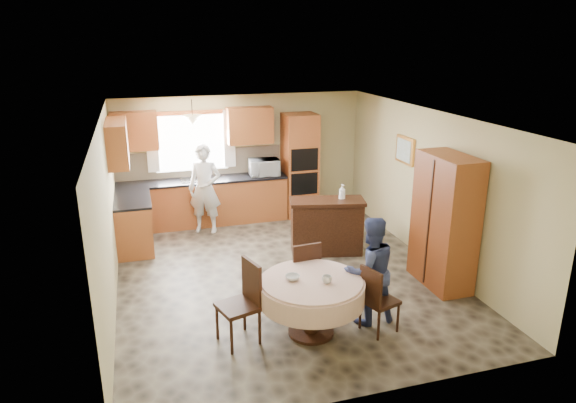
# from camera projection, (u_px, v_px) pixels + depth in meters

# --- Properties ---
(floor) EXTENTS (5.00, 6.00, 0.01)m
(floor) POSITION_uv_depth(u_px,v_px,m) (282.00, 275.00, 8.12)
(floor) COLOR #695E4A
(floor) RESTS_ON ground
(ceiling) EXTENTS (5.00, 6.00, 0.01)m
(ceiling) POSITION_uv_depth(u_px,v_px,m) (282.00, 117.00, 7.34)
(ceiling) COLOR white
(ceiling) RESTS_ON wall_back
(wall_back) EXTENTS (5.00, 0.02, 2.50)m
(wall_back) POSITION_uv_depth(u_px,v_px,m) (242.00, 157.00, 10.46)
(wall_back) COLOR tan
(wall_back) RESTS_ON floor
(wall_front) EXTENTS (5.00, 0.02, 2.50)m
(wall_front) POSITION_uv_depth(u_px,v_px,m) (367.00, 290.00, 5.00)
(wall_front) COLOR tan
(wall_front) RESTS_ON floor
(wall_left) EXTENTS (0.02, 6.00, 2.50)m
(wall_left) POSITION_uv_depth(u_px,v_px,m) (107.00, 216.00, 7.05)
(wall_left) COLOR tan
(wall_left) RESTS_ON floor
(wall_right) EXTENTS (0.02, 6.00, 2.50)m
(wall_right) POSITION_uv_depth(u_px,v_px,m) (428.00, 186.00, 8.41)
(wall_right) COLOR tan
(wall_right) RESTS_ON floor
(window) EXTENTS (1.40, 0.03, 1.10)m
(window) POSITION_uv_depth(u_px,v_px,m) (191.00, 143.00, 10.07)
(window) COLOR white
(window) RESTS_ON wall_back
(curtain_left) EXTENTS (0.22, 0.02, 1.15)m
(curtain_left) POSITION_uv_depth(u_px,v_px,m) (152.00, 143.00, 9.80)
(curtain_left) COLOR white
(curtain_left) RESTS_ON wall_back
(curtain_right) EXTENTS (0.22, 0.02, 1.15)m
(curtain_right) POSITION_uv_depth(u_px,v_px,m) (229.00, 139.00, 10.21)
(curtain_right) COLOR white
(curtain_right) RESTS_ON wall_back
(base_cab_back) EXTENTS (3.30, 0.60, 0.88)m
(base_cab_back) POSITION_uv_depth(u_px,v_px,m) (204.00, 202.00, 10.21)
(base_cab_back) COLOR #D37038
(base_cab_back) RESTS_ON floor
(counter_back) EXTENTS (3.30, 0.64, 0.04)m
(counter_back) POSITION_uv_depth(u_px,v_px,m) (203.00, 180.00, 10.07)
(counter_back) COLOR black
(counter_back) RESTS_ON base_cab_back
(base_cab_left) EXTENTS (0.60, 1.20, 0.88)m
(base_cab_left) POSITION_uv_depth(u_px,v_px,m) (134.00, 224.00, 9.02)
(base_cab_left) COLOR #D37038
(base_cab_left) RESTS_ON floor
(counter_left) EXTENTS (0.64, 1.20, 0.04)m
(counter_left) POSITION_uv_depth(u_px,v_px,m) (132.00, 200.00, 8.88)
(counter_left) COLOR black
(counter_left) RESTS_ON base_cab_left
(backsplash) EXTENTS (3.30, 0.02, 0.55)m
(backsplash) POSITION_uv_depth(u_px,v_px,m) (200.00, 163.00, 10.25)
(backsplash) COLOR tan
(backsplash) RESTS_ON wall_back
(wall_cab_left) EXTENTS (0.85, 0.33, 0.72)m
(wall_cab_left) POSITION_uv_depth(u_px,v_px,m) (134.00, 131.00, 9.55)
(wall_cab_left) COLOR #B45E2D
(wall_cab_left) RESTS_ON wall_back
(wall_cab_right) EXTENTS (0.90, 0.33, 0.72)m
(wall_cab_right) POSITION_uv_depth(u_px,v_px,m) (250.00, 125.00, 10.15)
(wall_cab_right) COLOR #B45E2D
(wall_cab_right) RESTS_ON wall_back
(wall_cab_side) EXTENTS (0.33, 1.20, 0.72)m
(wall_cab_side) POSITION_uv_depth(u_px,v_px,m) (117.00, 143.00, 8.53)
(wall_cab_side) COLOR #B45E2D
(wall_cab_side) RESTS_ON wall_left
(oven_tower) EXTENTS (0.66, 0.62, 2.12)m
(oven_tower) POSITION_uv_depth(u_px,v_px,m) (300.00, 165.00, 10.55)
(oven_tower) COLOR #D37038
(oven_tower) RESTS_ON floor
(oven_upper) EXTENTS (0.56, 0.01, 0.45)m
(oven_upper) POSITION_uv_depth(u_px,v_px,m) (305.00, 160.00, 10.21)
(oven_upper) COLOR black
(oven_upper) RESTS_ON oven_tower
(oven_lower) EXTENTS (0.56, 0.01, 0.45)m
(oven_lower) POSITION_uv_depth(u_px,v_px,m) (304.00, 184.00, 10.36)
(oven_lower) COLOR black
(oven_lower) RESTS_ON oven_tower
(pendant) EXTENTS (0.36, 0.36, 0.18)m
(pendant) POSITION_uv_depth(u_px,v_px,m) (193.00, 120.00, 9.47)
(pendant) COLOR beige
(pendant) RESTS_ON ceiling
(sideboard) EXTENTS (1.35, 0.79, 0.90)m
(sideboard) POSITION_uv_depth(u_px,v_px,m) (327.00, 228.00, 8.83)
(sideboard) COLOR #3C1C10
(sideboard) RESTS_ON floor
(space_heater) EXTENTS (0.44, 0.39, 0.51)m
(space_heater) POSITION_uv_depth(u_px,v_px,m) (348.00, 225.00, 9.52)
(space_heater) COLOR black
(space_heater) RESTS_ON floor
(cupboard) EXTENTS (0.52, 1.05, 2.00)m
(cupboard) POSITION_uv_depth(u_px,v_px,m) (445.00, 222.00, 7.55)
(cupboard) COLOR #D37038
(cupboard) RESTS_ON floor
(dining_table) EXTENTS (1.32, 1.32, 0.75)m
(dining_table) POSITION_uv_depth(u_px,v_px,m) (312.00, 292.00, 6.35)
(dining_table) COLOR #3C1C10
(dining_table) RESTS_ON floor
(chair_left) EXTENTS (0.56, 0.56, 1.03)m
(chair_left) POSITION_uv_depth(u_px,v_px,m) (244.00, 298.00, 6.23)
(chair_left) COLOR #3C1C10
(chair_left) RESTS_ON floor
(chair_back) EXTENTS (0.46, 0.46, 0.98)m
(chair_back) POSITION_uv_depth(u_px,v_px,m) (304.00, 271.00, 7.02)
(chair_back) COLOR #3C1C10
(chair_back) RESTS_ON floor
(chair_right) EXTENTS (0.49, 0.49, 0.90)m
(chair_right) POSITION_uv_depth(u_px,v_px,m) (376.00, 297.00, 6.41)
(chair_right) COLOR #3C1C10
(chair_right) RESTS_ON floor
(framed_picture) EXTENTS (0.06, 0.57, 0.48)m
(framed_picture) POSITION_uv_depth(u_px,v_px,m) (405.00, 150.00, 8.97)
(framed_picture) COLOR gold
(framed_picture) RESTS_ON wall_right
(microwave) EXTENTS (0.62, 0.44, 0.33)m
(microwave) POSITION_uv_depth(u_px,v_px,m) (264.00, 167.00, 10.30)
(microwave) COLOR silver
(microwave) RESTS_ON counter_back
(person_sink) EXTENTS (0.73, 0.61, 1.70)m
(person_sink) POSITION_uv_depth(u_px,v_px,m) (205.00, 189.00, 9.67)
(person_sink) COLOR silver
(person_sink) RESTS_ON floor
(person_dining) EXTENTS (0.73, 0.58, 1.45)m
(person_dining) POSITION_uv_depth(u_px,v_px,m) (370.00, 270.00, 6.60)
(person_dining) COLOR navy
(person_dining) RESTS_ON floor
(bowl_sideboard) EXTENTS (0.20, 0.20, 0.05)m
(bowl_sideboard) POSITION_uv_depth(u_px,v_px,m) (310.00, 203.00, 8.60)
(bowl_sideboard) COLOR #B2B2B2
(bowl_sideboard) RESTS_ON sideboard
(bottle_sideboard) EXTENTS (0.15, 0.15, 0.31)m
(bottle_sideboard) POSITION_uv_depth(u_px,v_px,m) (342.00, 193.00, 8.72)
(bottle_sideboard) COLOR silver
(bottle_sideboard) RESTS_ON sideboard
(cup_table) EXTENTS (0.14, 0.14, 0.09)m
(cup_table) POSITION_uv_depth(u_px,v_px,m) (327.00, 279.00, 6.21)
(cup_table) COLOR #B2B2B2
(cup_table) RESTS_ON dining_table
(bowl_table) EXTENTS (0.24, 0.24, 0.06)m
(bowl_table) POSITION_uv_depth(u_px,v_px,m) (293.00, 278.00, 6.30)
(bowl_table) COLOR #B2B2B2
(bowl_table) RESTS_ON dining_table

